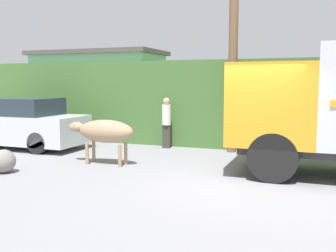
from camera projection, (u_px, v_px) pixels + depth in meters
name	position (u px, v px, depth m)	size (l,w,h in m)	color
ground_plane	(242.00, 180.00, 8.64)	(60.00, 60.00, 0.00)	gray
hillside_embankment	(274.00, 101.00, 14.70)	(32.00, 6.04, 2.85)	#426B33
building_backdrop	(99.00, 93.00, 15.70)	(5.14, 2.70, 3.34)	#8CC69E
brown_cow	(104.00, 132.00, 10.18)	(1.88, 0.60, 1.17)	#9E7F60
parked_suv	(17.00, 124.00, 12.81)	(4.60, 1.72, 1.63)	silver
pedestrian_on_hill	(166.00, 120.00, 12.70)	(0.33, 0.33, 1.64)	#38332D
utility_pole	(233.00, 44.00, 11.73)	(0.90, 0.27, 6.35)	brown
roadside_rock	(4.00, 161.00, 9.27)	(0.56, 0.56, 0.56)	gray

